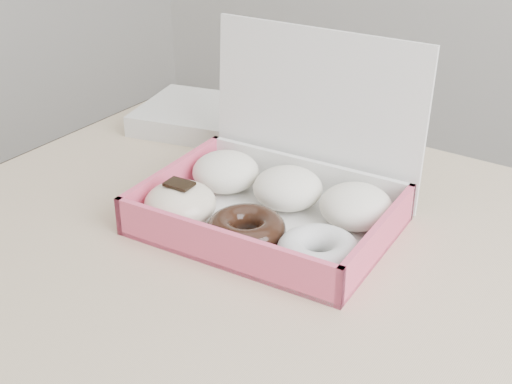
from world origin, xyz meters
The scene contains 3 objects.
table centered at (0.00, 0.00, 0.67)m, with size 1.20×0.80×0.75m.
donut_box centered at (-0.14, 0.04, 0.79)m, with size 0.35×0.29×0.24m.
newspapers centered at (-0.42, 0.26, 0.77)m, with size 0.23×0.18×0.04m, color silver.
Camera 1 is at (0.33, -0.68, 1.25)m, focal length 50.00 mm.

